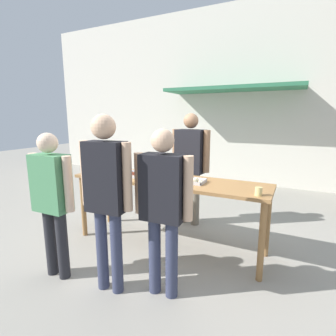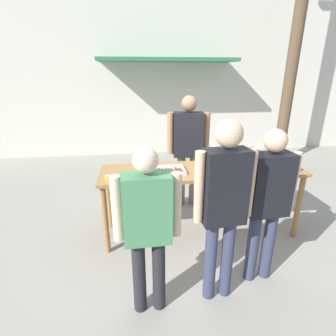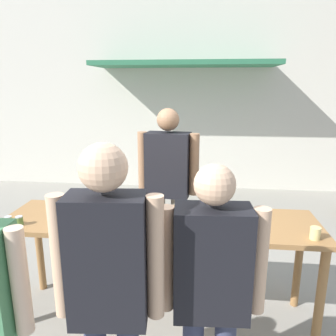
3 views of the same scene
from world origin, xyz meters
The scene contains 11 objects.
ground_plane centered at (0.00, 0.00, 0.00)m, with size 24.00×24.00×0.00m, color gray.
building_facade_back centered at (0.00, 3.98, 2.26)m, with size 12.00×1.11×4.50m.
serving_table centered at (0.00, 0.00, 0.83)m, with size 2.64×0.71×0.94m.
food_tray_sausages centered at (-0.46, -0.03, 0.96)m, with size 0.42×0.31×0.04m.
food_tray_buns centered at (0.31, -0.03, 0.96)m, with size 0.39×0.25×0.07m.
condiment_jar_mustard centered at (-1.19, -0.24, 0.98)m, with size 0.06×0.06×0.08m.
condiment_jar_ketchup centered at (-1.10, -0.23, 0.98)m, with size 0.06×0.06×0.08m.
beer_cup centered at (1.18, -0.24, 0.99)m, with size 0.08×0.08×0.09m.
person_server_behind_table centered at (-0.02, 0.84, 1.07)m, with size 0.66×0.31×1.81m.
person_customer_with_cup centered at (0.41, -0.94, 0.99)m, with size 0.59×0.25×1.66m.
person_customer_waiting_in_line centered at (-0.11, -1.12, 1.08)m, with size 0.56×0.24×1.79m.
Camera 3 is at (0.34, -2.54, 2.03)m, focal length 35.00 mm.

